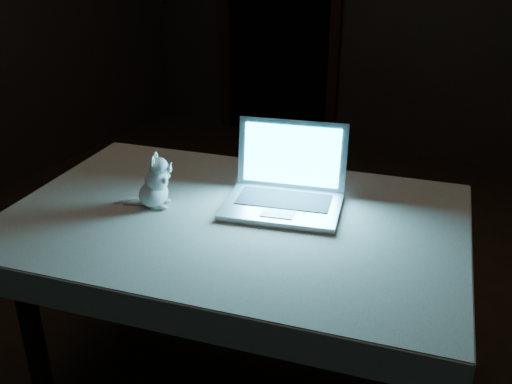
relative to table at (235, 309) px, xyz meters
The scene contains 6 objects.
floor 0.48m from the table, 107.16° to the left, with size 5.00×5.00×0.00m, color black.
doorway 3.12m from the table, 113.08° to the left, with size 1.06×0.36×2.13m, color black, non-canonical shape.
table is the anchor object (origin of this frame).
tablecloth 0.33m from the table, 169.25° to the left, with size 1.49×0.99×0.10m, color beige, non-canonical shape.
laptop 0.54m from the table, 43.08° to the left, with size 0.38×0.34×0.26m, color silver, non-canonical shape.
plush_mouse 0.55m from the table, 166.51° to the right, with size 0.14×0.14×0.19m, color silver, non-canonical shape.
Camera 1 is at (0.94, -1.74, 1.61)m, focal length 40.00 mm.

